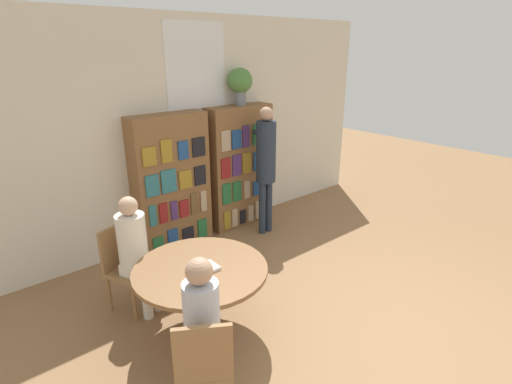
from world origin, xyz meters
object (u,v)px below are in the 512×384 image
flower_vase (240,82)px  librarian_standing (266,159)px  bookshelf_right (240,167)px  seated_reader_left (136,248)px  seated_reader_right (202,321)px  bookshelf_left (171,183)px  chair_near_camera (204,364)px  chair_left_side (125,263)px  reading_table (201,278)px

flower_vase → librarian_standing: bearing=-85.5°
bookshelf_right → seated_reader_left: bearing=-153.7°
librarian_standing → flower_vase: bearing=94.5°
seated_reader_left → seated_reader_right: bearing=63.1°
bookshelf_left → bookshelf_right: (1.14, -0.00, 0.00)m
chair_near_camera → seated_reader_right: bearing=90.0°
bookshelf_left → chair_left_side: bearing=-140.0°
reading_table → seated_reader_left: 0.78m
seated_reader_right → chair_left_side: bearing=120.0°
bookshelf_left → seated_reader_left: size_ratio=1.44×
chair_near_camera → seated_reader_left: seated_reader_left is taller
chair_near_camera → librarian_standing: librarian_standing is taller
reading_table → chair_left_side: (-0.36, 0.88, -0.10)m
chair_near_camera → chair_left_side: 1.69m
chair_left_side → flower_vase: bearing=179.9°
chair_left_side → librarian_standing: bearing=167.8°
chair_left_side → librarian_standing: (2.28, 0.39, 0.62)m
reading_table → seated_reader_right: 0.78m
bookshelf_left → bookshelf_right: bearing=-0.0°
chair_near_camera → bookshelf_left: bearing=96.8°
bookshelf_left → seated_reader_left: bearing=-133.4°
seated_reader_left → librarian_standing: librarian_standing is taller
flower_vase → seated_reader_left: size_ratio=0.41×
seated_reader_left → seated_reader_right: seated_reader_right is taller
librarian_standing → chair_left_side: bearing=-170.2°
bookshelf_right → chair_left_side: 2.42m
bookshelf_right → chair_near_camera: bookshelf_right is taller
reading_table → librarian_standing: size_ratio=0.67×
bookshelf_right → librarian_standing: size_ratio=0.98×
flower_vase → chair_near_camera: size_ratio=0.57×
bookshelf_right → flower_vase: bearing=8.0°
reading_table → librarian_standing: 2.37m
chair_left_side → seated_reader_right: seated_reader_right is taller
bookshelf_left → chair_left_side: (-1.07, -0.90, -0.40)m
seated_reader_left → librarian_standing: (2.22, 0.56, 0.40)m
chair_left_side → seated_reader_right: 1.55m
chair_near_camera → seated_reader_right: size_ratio=0.71×
bookshelf_left → reading_table: bookshelf_left is taller
flower_vase → seated_reader_right: bearing=-133.3°
bookshelf_left → chair_left_side: 1.45m
seated_reader_right → reading_table: bearing=90.0°
chair_left_side → reading_table: bearing=90.0°
reading_table → librarian_standing: bearing=33.5°
chair_near_camera → seated_reader_left: bearing=114.0°
bookshelf_left → seated_reader_left: bookshelf_left is taller
flower_vase → chair_near_camera: 3.88m
seated_reader_left → librarian_standing: bearing=172.1°
flower_vase → reading_table: size_ratio=0.42×
bookshelf_right → chair_near_camera: size_ratio=2.02×
bookshelf_left → chair_left_side: size_ratio=2.02×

